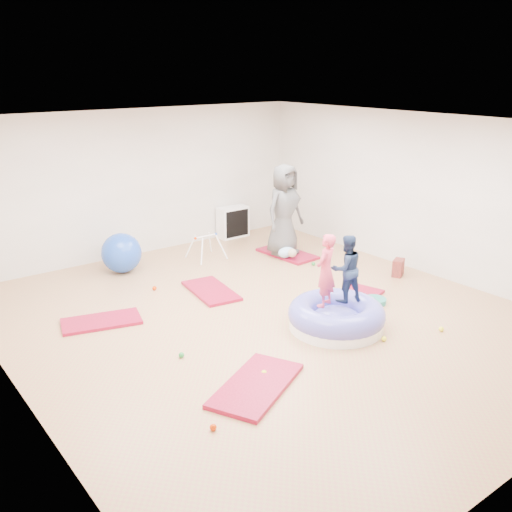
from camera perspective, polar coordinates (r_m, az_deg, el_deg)
room at (r=7.96m, az=1.31°, el=2.87°), size 7.01×8.01×2.81m
gym_mat_front_left at (r=6.76m, az=0.02°, el=-12.81°), size 1.47×1.18×0.05m
gym_mat_mid_left at (r=8.61m, az=-15.20°, el=-6.33°), size 1.22×0.84×0.05m
gym_mat_center_back at (r=9.43m, az=-4.52°, el=-3.48°), size 0.75×1.24×0.05m
gym_mat_right at (r=9.25m, az=9.72°, el=-4.16°), size 1.23×0.84×0.05m
gym_mat_rear_right at (r=11.24m, az=3.14°, el=0.23°), size 0.68×1.24×0.05m
inflatable_cushion at (r=8.18m, az=8.03°, el=-6.05°), size 1.38×1.38×0.43m
child_pink at (r=7.88m, az=7.00°, el=-1.10°), size 0.44×0.37×1.04m
child_navy at (r=8.09m, az=9.03°, el=-0.92°), size 0.55×0.47×0.98m
adult_caregiver at (r=10.93m, az=2.84°, el=4.64°), size 0.92×0.66×1.76m
infant at (r=10.90m, az=3.19°, el=0.37°), size 0.36×0.37×0.21m
ball_pit_balls at (r=8.03m, az=2.49°, el=-7.42°), size 4.35×3.91×0.07m
exercise_ball_blue at (r=10.48m, az=-13.30°, el=0.30°), size 0.72×0.72×0.72m
exercise_ball_orange at (r=10.57m, az=-13.25°, el=-0.44°), size 0.41×0.41×0.41m
infant_play_gym at (r=10.93m, az=-5.03°, el=1.26°), size 0.62×0.59×0.48m
cube_shelf at (r=12.35m, az=-2.30°, el=3.41°), size 0.67×0.33×0.67m
balance_disc at (r=9.16m, az=11.78°, el=-4.41°), size 0.36×0.36×0.08m
backpack at (r=10.39m, az=14.03°, el=-1.14°), size 0.31×0.26×0.30m
yellow_toy at (r=6.52m, az=-1.74°, el=-14.27°), size 0.18×0.18×0.03m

